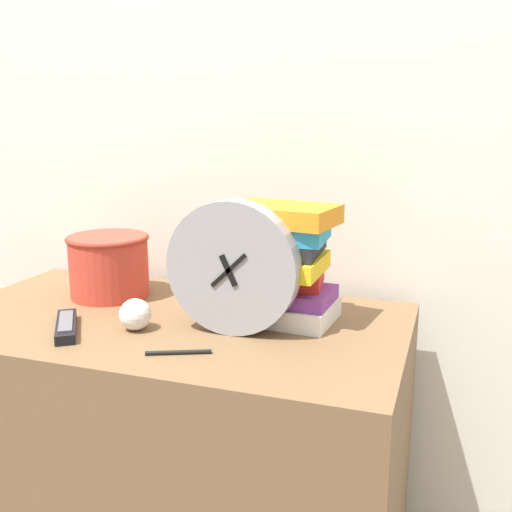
% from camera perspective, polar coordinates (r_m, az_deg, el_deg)
% --- Properties ---
extents(wall_back, '(6.00, 0.04, 2.40)m').
position_cam_1_polar(wall_back, '(1.55, -2.84, 15.62)').
color(wall_back, silver).
rests_on(wall_back, ground_plane).
extents(desk, '(1.00, 0.56, 0.71)m').
position_cam_1_polar(desk, '(1.46, -7.81, -19.24)').
color(desk, brown).
rests_on(desk, ground_plane).
extents(desk_clock, '(0.27, 0.05, 0.27)m').
position_cam_1_polar(desk_clock, '(1.17, -2.25, -1.14)').
color(desk_clock, '#99999E').
rests_on(desk_clock, desk).
extents(book_stack, '(0.25, 0.19, 0.25)m').
position_cam_1_polar(book_stack, '(1.25, 2.08, -0.70)').
color(book_stack, white).
rests_on(book_stack, desk).
extents(basket, '(0.19, 0.19, 0.15)m').
position_cam_1_polar(basket, '(1.47, -13.83, -0.71)').
color(basket, '#C63D2D').
rests_on(basket, desk).
extents(tv_remote, '(0.13, 0.16, 0.02)m').
position_cam_1_polar(tv_remote, '(1.27, -17.63, -6.37)').
color(tv_remote, black).
rests_on(tv_remote, desk).
extents(crumpled_paper_ball, '(0.06, 0.06, 0.06)m').
position_cam_1_polar(crumpled_paper_ball, '(1.24, -11.42, -5.47)').
color(crumpled_paper_ball, white).
rests_on(crumpled_paper_ball, desk).
extents(pen, '(0.11, 0.05, 0.01)m').
position_cam_1_polar(pen, '(1.11, -7.39, -9.08)').
color(pen, black).
rests_on(pen, desk).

